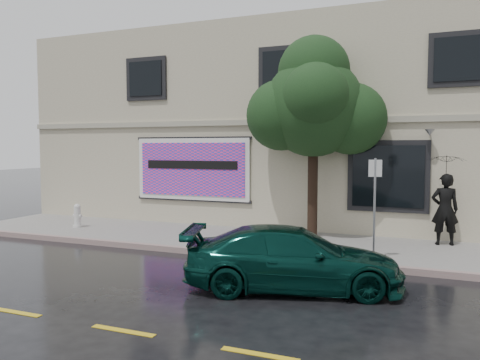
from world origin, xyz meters
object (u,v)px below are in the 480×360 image
at_px(street_tree, 313,108).
at_px(pedestrian, 445,209).
at_px(car, 293,258).
at_px(fire_hydrant, 77,216).

bearing_deg(street_tree, pedestrian, 3.30).
height_order(car, pedestrian, pedestrian).
xyz_separation_m(car, fire_hydrant, (-8.30, 3.49, -0.09)).
xyz_separation_m(pedestrian, street_tree, (-3.58, -0.21, 2.81)).
bearing_deg(pedestrian, street_tree, -6.73).
height_order(car, street_tree, street_tree).
relative_size(pedestrian, fire_hydrant, 2.49).
bearing_deg(car, pedestrian, -46.82).
distance_m(pedestrian, fire_hydrant, 11.30).
bearing_deg(pedestrian, car, 49.40).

